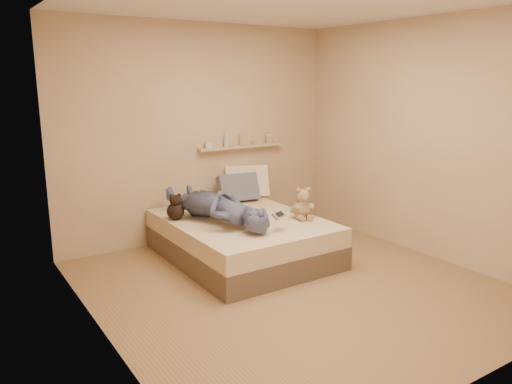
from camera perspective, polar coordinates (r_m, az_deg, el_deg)
room at (r=4.55m, az=4.50°, el=4.63°), size 3.80×3.80×3.80m
bed at (r=5.54m, az=-1.59°, el=-5.28°), size 1.50×1.90×0.45m
game_console at (r=4.99m, az=2.69°, el=-2.66°), size 0.20×0.14×0.06m
teddy_bear at (r=5.46m, az=5.36°, el=-1.56°), size 0.28×0.29×0.35m
dark_plush at (r=5.46m, az=-9.19°, el=-1.87°), size 0.19×0.19×0.29m
pillow_cream at (r=6.41m, az=-1.11°, el=1.16°), size 0.61×0.44×0.43m
pillow_grey at (r=6.19m, az=-2.05°, el=0.46°), size 0.53×0.33×0.37m
person at (r=5.32m, az=-4.50°, el=-1.56°), size 0.76×1.55×0.36m
wall_shelf at (r=6.39m, az=-1.71°, el=5.21°), size 1.20×0.12×0.03m
shelf_bottles at (r=6.37m, az=-1.77°, el=5.98°), size 1.00×0.10×0.18m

